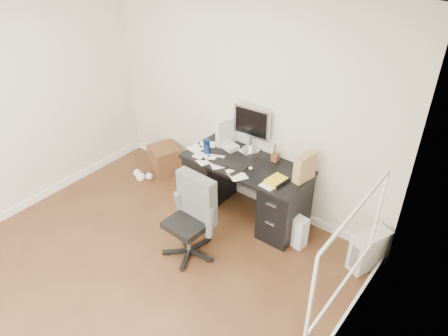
# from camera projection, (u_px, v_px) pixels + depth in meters

# --- Properties ---
(ground) EXTENTS (4.00, 4.00, 0.00)m
(ground) POSITION_uv_depth(u_px,v_px,m) (129.00, 281.00, 4.54)
(ground) COLOR #452316
(ground) RESTS_ON ground
(room_shell) EXTENTS (4.02, 4.02, 2.71)m
(room_shell) POSITION_uv_depth(u_px,v_px,m) (111.00, 143.00, 3.64)
(room_shell) COLOR beige
(room_shell) RESTS_ON ground
(desk) EXTENTS (1.50, 0.70, 0.75)m
(desk) POSITION_uv_depth(u_px,v_px,m) (246.00, 187.00, 5.27)
(desk) COLOR black
(desk) RESTS_ON ground
(loose_papers) EXTENTS (1.10, 0.60, 0.00)m
(loose_papers) POSITION_uv_depth(u_px,v_px,m) (230.00, 159.00, 5.14)
(loose_papers) COLOR white
(loose_papers) RESTS_ON desk
(lcd_monitor) EXTENTS (0.49, 0.30, 0.59)m
(lcd_monitor) POSITION_uv_depth(u_px,v_px,m) (252.00, 129.00, 5.15)
(lcd_monitor) COLOR silver
(lcd_monitor) RESTS_ON desk
(keyboard) EXTENTS (0.42, 0.20, 0.02)m
(keyboard) POSITION_uv_depth(u_px,v_px,m) (230.00, 165.00, 5.02)
(keyboard) COLOR black
(keyboard) RESTS_ON desk
(computer_mouse) EXTENTS (0.07, 0.07, 0.05)m
(computer_mouse) POSITION_uv_depth(u_px,v_px,m) (251.00, 169.00, 4.93)
(computer_mouse) COLOR silver
(computer_mouse) RESTS_ON desk
(travel_mug) EXTENTS (0.10, 0.10, 0.18)m
(travel_mug) POSITION_uv_depth(u_px,v_px,m) (207.00, 146.00, 5.22)
(travel_mug) COLOR navy
(travel_mug) RESTS_ON desk
(white_binder) EXTENTS (0.20, 0.32, 0.34)m
(white_binder) POSITION_uv_depth(u_px,v_px,m) (227.00, 131.00, 5.36)
(white_binder) COLOR silver
(white_binder) RESTS_ON desk
(magazine_file) EXTENTS (0.18, 0.29, 0.31)m
(magazine_file) POSITION_uv_depth(u_px,v_px,m) (305.00, 167.00, 4.71)
(magazine_file) COLOR #A3824F
(magazine_file) RESTS_ON desk
(pen_cup) EXTENTS (0.10, 0.10, 0.23)m
(pen_cup) POSITION_uv_depth(u_px,v_px,m) (275.00, 152.00, 5.05)
(pen_cup) COLOR brown
(pen_cup) RESTS_ON desk
(yellow_book) EXTENTS (0.21, 0.25, 0.04)m
(yellow_book) POSITION_uv_depth(u_px,v_px,m) (277.00, 181.00, 4.74)
(yellow_book) COLOR yellow
(yellow_book) RESTS_ON desk
(paper_remote) EXTENTS (0.32, 0.30, 0.02)m
(paper_remote) POSITION_uv_depth(u_px,v_px,m) (237.00, 173.00, 4.87)
(paper_remote) COLOR white
(paper_remote) RESTS_ON desk
(office_chair) EXTENTS (0.57, 0.57, 0.96)m
(office_chair) POSITION_uv_depth(u_px,v_px,m) (187.00, 220.00, 4.63)
(office_chair) COLOR #4E504E
(office_chair) RESTS_ON ground
(pc_tower) EXTENTS (0.34, 0.47, 0.43)m
(pc_tower) POSITION_uv_depth(u_px,v_px,m) (369.00, 250.00, 4.62)
(pc_tower) COLOR beige
(pc_tower) RESTS_ON ground
(shopping_bag) EXTENTS (0.31, 0.24, 0.38)m
(shopping_bag) POSITION_uv_depth(u_px,v_px,m) (295.00, 230.00, 4.93)
(shopping_bag) COLOR silver
(shopping_bag) RESTS_ON ground
(wicker_basket) EXTENTS (0.50, 0.50, 0.38)m
(wicker_basket) POSITION_uv_depth(u_px,v_px,m) (165.00, 159.00, 6.21)
(wicker_basket) COLOR #4C2A16
(wicker_basket) RESTS_ON ground
(desk_printer) EXTENTS (0.32, 0.27, 0.18)m
(desk_printer) POSITION_uv_depth(u_px,v_px,m) (274.00, 218.00, 5.26)
(desk_printer) COLOR #5D5E62
(desk_printer) RESTS_ON ground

